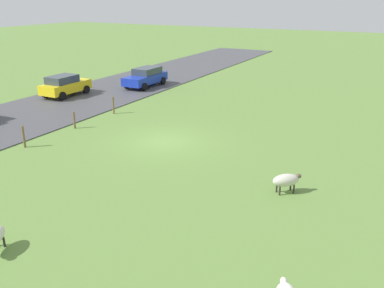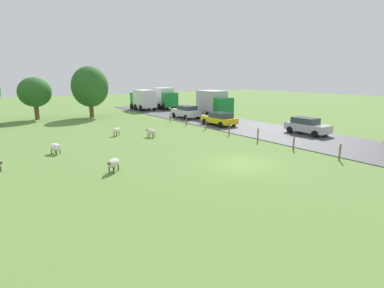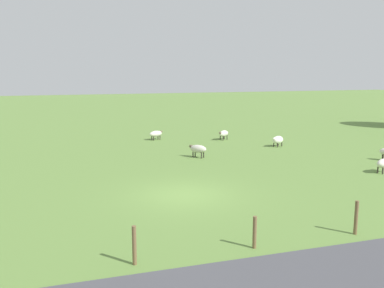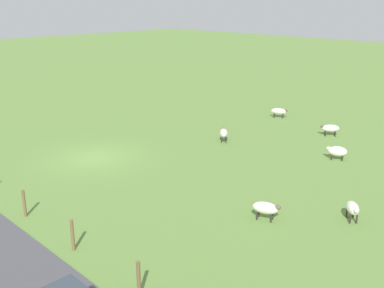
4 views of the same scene
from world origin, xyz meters
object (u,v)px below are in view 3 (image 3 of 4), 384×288
at_px(sheep_3, 224,134).
at_px(sheep_4, 278,140).
at_px(sheep_5, 384,163).
at_px(sheep_1, 156,134).
at_px(sheep_2, 198,149).

bearing_deg(sheep_3, sheep_4, 33.67).
distance_m(sheep_4, sheep_5, 8.75).
height_order(sheep_1, sheep_3, sheep_3).
height_order(sheep_1, sheep_4, sheep_4).
distance_m(sheep_1, sheep_4, 9.40).
relative_size(sheep_1, sheep_2, 1.09).
height_order(sheep_2, sheep_4, sheep_2).
height_order(sheep_1, sheep_2, sheep_2).
xyz_separation_m(sheep_1, sheep_4, (5.47, 7.65, 0.00)).
bearing_deg(sheep_2, sheep_5, 50.50).
bearing_deg(sheep_1, sheep_5, 33.12).
distance_m(sheep_1, sheep_2, 7.43).
xyz_separation_m(sheep_1, sheep_2, (7.36, 1.03, 0.06)).
xyz_separation_m(sheep_2, sheep_4, (-1.89, 6.62, -0.06)).
relative_size(sheep_1, sheep_3, 1.08).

